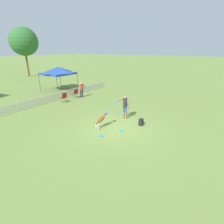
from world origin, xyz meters
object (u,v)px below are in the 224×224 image
at_px(canopy_tent_main, 58,71).
at_px(tree_left_grove, 24,42).
at_px(frisbee_near_handler, 119,113).
at_px(spectator_standing, 81,88).
at_px(frisbee_near_dog, 121,131).
at_px(frisbee_midfield, 101,136).
at_px(folding_chair_center, 64,97).
at_px(leaping_dog, 101,119).
at_px(folding_chair_blue_left, 76,93).
at_px(backpack_on_grass, 141,122).
at_px(handler_person, 125,104).

bearing_deg(canopy_tent_main, tree_left_grove, 71.35).
height_order(frisbee_near_handler, spectator_standing, spectator_standing).
bearing_deg(frisbee_near_dog, frisbee_midfield, 154.88).
height_order(frisbee_midfield, folding_chair_center, folding_chair_center).
xyz_separation_m(leaping_dog, canopy_tent_main, (5.58, 10.15, 1.61)).
height_order(leaping_dog, canopy_tent_main, canopy_tent_main).
xyz_separation_m(folding_chair_blue_left, spectator_standing, (0.51, -0.31, 0.37)).
height_order(frisbee_midfield, spectator_standing, spectator_standing).
height_order(backpack_on_grass, folding_chair_blue_left, folding_chair_blue_left).
bearing_deg(folding_chair_blue_left, spectator_standing, 162.04).
relative_size(folding_chair_blue_left, tree_left_grove, 0.11).
bearing_deg(frisbee_near_dog, frisbee_near_handler, 33.63).
bearing_deg(frisbee_midfield, frisbee_near_dog, -25.12).
distance_m(handler_person, backpack_on_grass, 1.66).
bearing_deg(frisbee_near_dog, tree_left_grove, 68.23).
xyz_separation_m(leaping_dog, spectator_standing, (4.56, 5.79, 0.32)).
bearing_deg(canopy_tent_main, folding_chair_blue_left, -110.64).
height_order(handler_person, tree_left_grove, tree_left_grove).
xyz_separation_m(leaping_dog, frisbee_near_handler, (2.67, 0.39, -0.56)).
bearing_deg(spectator_standing, frisbee_near_dog, 80.09).
distance_m(frisbee_near_handler, spectator_standing, 5.79).
xyz_separation_m(frisbee_near_handler, frisbee_midfield, (-3.60, -1.05, 0.00)).
distance_m(leaping_dog, canopy_tent_main, 11.70).
xyz_separation_m(frisbee_midfield, spectator_standing, (5.49, 6.45, 0.87)).
xyz_separation_m(frisbee_midfield, backpack_on_grass, (2.54, -1.19, 0.19)).
xyz_separation_m(frisbee_near_dog, backpack_on_grass, (1.35, -0.64, 0.19)).
bearing_deg(frisbee_midfield, leaping_dog, 35.09).
height_order(backpack_on_grass, canopy_tent_main, canopy_tent_main).
xyz_separation_m(spectator_standing, tree_left_grove, (5.29, 17.03, 4.68)).
height_order(frisbee_near_dog, spectator_standing, spectator_standing).
height_order(canopy_tent_main, tree_left_grove, tree_left_grove).
bearing_deg(leaping_dog, tree_left_grove, 169.34).
xyz_separation_m(frisbee_near_handler, canopy_tent_main, (2.91, 9.76, 2.17)).
distance_m(frisbee_near_dog, backpack_on_grass, 1.51).
bearing_deg(canopy_tent_main, spectator_standing, -103.15).
relative_size(folding_chair_blue_left, spectator_standing, 0.58).
xyz_separation_m(canopy_tent_main, spectator_standing, (-1.02, -4.36, -1.29)).
bearing_deg(frisbee_midfield, tree_left_grove, 65.32).
xyz_separation_m(frisbee_near_dog, canopy_tent_main, (5.32, 11.36, 2.17)).
height_order(frisbee_near_handler, frisbee_near_dog, same).
bearing_deg(canopy_tent_main, handler_person, -108.64).
distance_m(frisbee_midfield, folding_chair_center, 7.29).
bearing_deg(handler_person, leaping_dog, 90.21).
bearing_deg(leaping_dog, frisbee_midfield, -42.21).
height_order(folding_chair_blue_left, folding_chair_center, folding_chair_center).
distance_m(canopy_tent_main, spectator_standing, 4.66).
relative_size(frisbee_near_handler, canopy_tent_main, 0.08).
distance_m(spectator_standing, tree_left_grove, 18.44).
bearing_deg(frisbee_midfield, canopy_tent_main, 58.93).
relative_size(backpack_on_grass, spectator_standing, 0.28).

